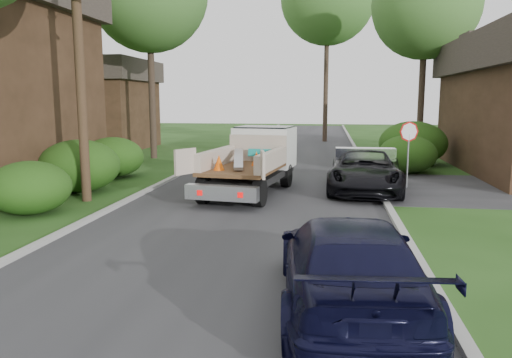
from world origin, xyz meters
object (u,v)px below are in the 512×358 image
object	(u,v)px
tree_right_far	(426,5)
navy_suv	(348,264)
flatbed_truck	(257,156)
utility_pole	(78,37)
black_pickup	(365,171)
house_left_far	(92,103)
stop_sign	(409,140)

from	to	relation	value
tree_right_far	navy_suv	world-z (taller)	tree_right_far
navy_suv	flatbed_truck	bearing A→B (deg)	-78.74
utility_pole	black_pickup	xyz separation A→B (m)	(9.08, 3.03, -4.42)
house_left_far	navy_suv	distance (m)	29.41
utility_pole	black_pickup	bearing A→B (deg)	18.43
stop_sign	utility_pole	size ratio (longest dim) A/B	0.25
house_left_far	tree_right_far	size ratio (longest dim) A/B	0.66
utility_pole	tree_right_far	world-z (taller)	tree_right_far
black_pickup	flatbed_truck	bearing A→B (deg)	-173.91
utility_pole	navy_suv	world-z (taller)	utility_pole
tree_right_far	stop_sign	bearing A→B (deg)	-101.81
black_pickup	utility_pole	bearing A→B (deg)	-157.73
tree_right_far	flatbed_truck	size ratio (longest dim) A/B	1.84
stop_sign	utility_pole	bearing A→B (deg)	-159.38
utility_pole	house_left_far	distance (m)	18.93
stop_sign	utility_pole	world-z (taller)	utility_pole
stop_sign	tree_right_far	distance (m)	13.08
stop_sign	utility_pole	distance (m)	11.91
utility_pole	flatbed_truck	xyz separation A→B (m)	(5.17, 2.87, -3.94)
utility_pole	house_left_far	xyz separation A→B (m)	(-8.02, 17.02, -2.12)
utility_pole	black_pickup	world-z (taller)	utility_pole
stop_sign	navy_suv	size ratio (longest dim) A/B	0.49
flatbed_truck	black_pickup	size ratio (longest dim) A/B	1.15
stop_sign	flatbed_truck	world-z (taller)	stop_sign
flatbed_truck	black_pickup	xyz separation A→B (m)	(3.91, 0.15, -0.48)
tree_right_far	black_pickup	bearing A→B (deg)	-108.01
utility_pole	navy_suv	bearing A→B (deg)	-42.80
utility_pole	black_pickup	size ratio (longest dim) A/B	1.85
utility_pole	tree_right_far	xyz separation A→B (m)	(12.98, 15.02, 3.31)
black_pickup	tree_right_far	bearing A→B (deg)	75.82
flatbed_truck	navy_suv	world-z (taller)	flatbed_truck
tree_right_far	navy_suv	bearing A→B (deg)	-102.29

